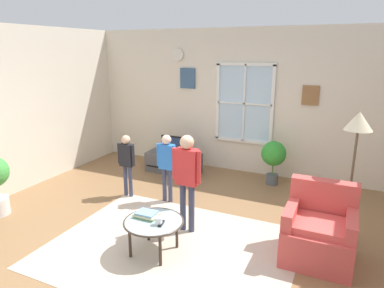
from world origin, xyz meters
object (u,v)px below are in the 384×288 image
(coffee_table, at_px, (153,223))
(person_blue_shirt, at_px, (167,160))
(person_black_shirt, at_px, (127,159))
(person_red_shirt, at_px, (187,172))
(floor_lamp, at_px, (357,134))
(book_stack, at_px, (147,214))
(tv_stand, at_px, (174,162))
(remote_near_books, at_px, (161,223))
(potted_plant_by_window, at_px, (273,156))
(armchair, at_px, (319,232))
(television, at_px, (173,144))
(cup, at_px, (159,221))

(coffee_table, height_order, person_blue_shirt, person_blue_shirt)
(person_black_shirt, xyz_separation_m, person_red_shirt, (1.37, -0.61, 0.18))
(person_blue_shirt, distance_m, floor_lamp, 2.69)
(book_stack, distance_m, person_blue_shirt, 1.36)
(tv_stand, bearing_deg, remote_near_books, -65.13)
(person_blue_shirt, bearing_deg, coffee_table, -67.72)
(tv_stand, xyz_separation_m, potted_plant_by_window, (1.91, 0.16, 0.34))
(remote_near_books, height_order, floor_lamp, floor_lamp)
(armchair, height_order, remote_near_books, armchair)
(tv_stand, height_order, book_stack, book_stack)
(tv_stand, height_order, person_black_shirt, person_black_shirt)
(coffee_table, bearing_deg, person_black_shirt, 134.78)
(coffee_table, xyz_separation_m, person_blue_shirt, (-0.54, 1.32, 0.30))
(coffee_table, relative_size, person_red_shirt, 0.54)
(television, bearing_deg, remote_near_books, -65.11)
(person_blue_shirt, height_order, person_red_shirt, person_red_shirt)
(person_black_shirt, bearing_deg, coffee_table, -45.22)
(television, bearing_deg, person_red_shirt, -57.91)
(tv_stand, xyz_separation_m, armchair, (2.87, -1.89, 0.13))
(armchair, distance_m, person_red_shirt, 1.71)
(person_black_shirt, height_order, person_red_shirt, person_red_shirt)
(coffee_table, relative_size, remote_near_books, 5.10)
(armchair, xyz_separation_m, potted_plant_by_window, (-0.96, 2.06, 0.20))
(person_black_shirt, relative_size, potted_plant_by_window, 1.30)
(tv_stand, bearing_deg, television, -90.00)
(coffee_table, relative_size, potted_plant_by_window, 0.90)
(person_blue_shirt, xyz_separation_m, potted_plant_by_window, (1.36, 1.43, -0.15))
(remote_near_books, bearing_deg, person_red_shirt, 89.05)
(person_black_shirt, distance_m, potted_plant_by_window, 2.55)
(person_blue_shirt, bearing_deg, armchair, -15.05)
(television, distance_m, person_black_shirt, 1.36)
(armchair, distance_m, remote_near_books, 1.81)
(potted_plant_by_window, bearing_deg, armchair, -64.94)
(coffee_table, relative_size, person_blue_shirt, 0.65)
(book_stack, relative_size, remote_near_books, 2.00)
(armchair, distance_m, coffee_table, 1.91)
(television, distance_m, armchair, 3.44)
(tv_stand, distance_m, remote_near_books, 2.91)
(tv_stand, xyz_separation_m, book_stack, (0.97, -2.54, 0.25))
(television, xyz_separation_m, remote_near_books, (1.22, -2.62, -0.14))
(person_red_shirt, relative_size, floor_lamp, 0.80)
(tv_stand, distance_m, coffee_table, 2.82)
(armchair, relative_size, person_red_shirt, 0.66)
(tv_stand, relative_size, remote_near_books, 7.60)
(potted_plant_by_window, bearing_deg, remote_near_books, -103.85)
(television, height_order, cup, television)
(floor_lamp, bearing_deg, coffee_table, -148.16)
(remote_near_books, xyz_separation_m, person_black_shirt, (-1.36, 1.28, 0.22))
(coffee_table, height_order, book_stack, book_stack)
(tv_stand, relative_size, book_stack, 3.81)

